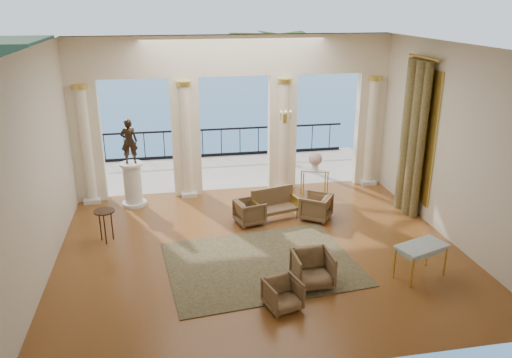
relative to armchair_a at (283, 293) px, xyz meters
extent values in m
plane|color=#452911|center=(0.02, 2.33, -0.31)|extent=(9.00, 9.00, 0.00)
plane|color=beige|center=(0.02, -1.67, 1.94)|extent=(9.00, 0.00, 9.00)
plane|color=beige|center=(-4.48, 2.33, 1.94)|extent=(0.00, 8.00, 8.00)
plane|color=beige|center=(4.52, 2.33, 1.94)|extent=(0.00, 8.00, 8.00)
plane|color=white|center=(0.02, 2.33, 4.19)|extent=(9.00, 9.00, 0.00)
cube|color=#FBEECF|center=(0.02, 6.18, 3.64)|extent=(9.00, 0.30, 1.10)
cube|color=#FBEECF|center=(-4.08, 6.18, 1.39)|extent=(0.80, 0.30, 3.40)
cylinder|color=#FBEECF|center=(-4.08, 6.00, 1.29)|extent=(0.28, 0.28, 3.20)
cylinder|color=gold|center=(-4.08, 6.00, 2.94)|extent=(0.40, 0.40, 0.12)
cube|color=silver|center=(-4.08, 6.00, -0.25)|extent=(0.45, 0.45, 0.12)
cube|color=#FBEECF|center=(-1.38, 6.18, 1.39)|extent=(0.80, 0.30, 3.40)
cylinder|color=#FBEECF|center=(-1.38, 6.00, 1.29)|extent=(0.28, 0.28, 3.20)
cylinder|color=gold|center=(-1.38, 6.00, 2.94)|extent=(0.40, 0.40, 0.12)
cube|color=silver|center=(-1.38, 6.00, -0.25)|extent=(0.45, 0.45, 0.12)
cube|color=#FBEECF|center=(1.42, 6.18, 1.39)|extent=(0.80, 0.30, 3.40)
cylinder|color=#FBEECF|center=(1.42, 6.00, 1.29)|extent=(0.28, 0.28, 3.20)
cylinder|color=gold|center=(1.42, 6.00, 2.94)|extent=(0.40, 0.40, 0.12)
cube|color=silver|center=(1.42, 6.00, -0.25)|extent=(0.45, 0.45, 0.12)
cube|color=#FBEECF|center=(4.12, 6.18, 1.39)|extent=(0.80, 0.30, 3.40)
cylinder|color=#FBEECF|center=(4.12, 6.00, 1.29)|extent=(0.28, 0.28, 3.20)
cylinder|color=gold|center=(4.12, 6.00, 2.94)|extent=(0.40, 0.40, 0.12)
cube|color=silver|center=(4.12, 6.00, -0.25)|extent=(0.45, 0.45, 0.12)
cube|color=#AEA18F|center=(0.02, 8.13, -0.36)|extent=(10.00, 3.60, 0.10)
cube|color=black|center=(0.02, 9.73, 0.69)|extent=(9.00, 0.06, 0.06)
cube|color=black|center=(0.02, 9.73, -0.26)|extent=(9.00, 0.06, 0.10)
cylinder|color=black|center=(0.02, 9.73, 0.19)|extent=(0.03, 0.03, 1.00)
cylinder|color=black|center=(-4.08, 9.73, 0.19)|extent=(0.03, 0.03, 1.00)
cylinder|color=black|center=(4.12, 9.73, 0.19)|extent=(0.03, 0.03, 1.00)
cylinder|color=#4C3823|center=(2.02, 8.93, 1.79)|extent=(0.20, 0.20, 4.20)
plane|color=#326197|center=(0.02, 62.33, -6.31)|extent=(160.00, 160.00, 0.00)
cylinder|color=#4A4123|center=(4.32, 3.38, 1.69)|extent=(0.26, 0.26, 4.00)
cylinder|color=#4A4123|center=(4.28, 3.83, 1.69)|extent=(0.32, 0.32, 4.00)
cylinder|color=#4A4123|center=(4.32, 4.28, 1.69)|extent=(0.26, 0.26, 4.00)
cylinder|color=gold|center=(4.37, 3.83, 3.74)|extent=(0.08, 1.40, 0.08)
cube|color=gold|center=(4.49, 3.83, 1.79)|extent=(0.04, 1.60, 3.40)
cube|color=gold|center=(1.42, 5.86, 1.89)|extent=(0.10, 0.04, 0.25)
cylinder|color=gold|center=(1.28, 5.78, 1.99)|extent=(0.02, 0.02, 0.22)
cylinder|color=gold|center=(1.42, 5.78, 1.99)|extent=(0.02, 0.02, 0.22)
cylinder|color=gold|center=(1.56, 5.78, 1.99)|extent=(0.02, 0.02, 0.22)
cube|color=#30341B|center=(-0.08, 1.67, -0.30)|extent=(4.27, 3.49, 0.02)
imported|color=#402F1D|center=(0.00, 0.00, 0.00)|extent=(0.74, 0.71, 0.63)
imported|color=#402F1D|center=(0.77, 0.68, 0.07)|extent=(0.76, 0.71, 0.77)
imported|color=#402F1D|center=(1.76, 3.73, 0.05)|extent=(0.96, 0.97, 0.73)
imported|color=#402F1D|center=(0.03, 3.77, 0.03)|extent=(0.77, 0.80, 0.69)
cube|color=#402F1D|center=(0.75, 3.92, -0.05)|extent=(1.28, 0.78, 0.09)
cube|color=#402F1D|center=(0.69, 4.14, 0.24)|extent=(1.18, 0.37, 0.49)
cube|color=gold|center=(0.21, 3.77, 0.11)|extent=(0.19, 0.49, 0.23)
cube|color=gold|center=(1.29, 4.06, 0.11)|extent=(0.19, 0.49, 0.23)
cylinder|color=gold|center=(0.30, 3.60, -0.20)|extent=(0.04, 0.04, 0.22)
cylinder|color=gold|center=(1.30, 3.86, -0.20)|extent=(0.04, 0.04, 0.22)
cylinder|color=gold|center=(0.20, 3.98, -0.20)|extent=(0.04, 0.04, 0.22)
cylinder|color=gold|center=(1.20, 4.24, -0.20)|extent=(0.04, 0.04, 0.22)
cube|color=#99B7C5|center=(3.02, 0.58, 0.38)|extent=(1.17, 0.88, 0.05)
cylinder|color=gold|center=(2.65, 0.20, 0.02)|extent=(0.04, 0.04, 0.67)
cylinder|color=gold|center=(3.54, 0.52, 0.02)|extent=(0.04, 0.04, 0.67)
cylinder|color=gold|center=(2.50, 0.65, 0.02)|extent=(0.04, 0.04, 0.67)
cylinder|color=gold|center=(3.39, 0.96, 0.02)|extent=(0.04, 0.04, 0.67)
cylinder|color=silver|center=(-2.92, 5.56, -0.27)|extent=(0.67, 0.67, 0.09)
cylinder|color=silver|center=(-2.92, 5.56, 0.30)|extent=(0.49, 0.49, 1.07)
cylinder|color=silver|center=(-2.92, 5.56, 0.88)|extent=(0.62, 0.62, 0.07)
imported|color=black|center=(-2.92, 5.56, 1.52)|extent=(0.45, 0.30, 1.21)
cube|color=silver|center=(2.22, 5.38, 0.44)|extent=(0.88, 0.53, 0.05)
cylinder|color=gold|center=(1.84, 5.38, 0.05)|extent=(0.04, 0.04, 0.73)
cylinder|color=gold|center=(2.54, 5.17, 0.05)|extent=(0.04, 0.04, 0.73)
cylinder|color=gold|center=(1.90, 5.59, 0.05)|extent=(0.04, 0.04, 0.73)
cylinder|color=gold|center=(2.60, 5.39, 0.05)|extent=(0.04, 0.04, 0.73)
cylinder|color=white|center=(2.22, 5.38, 0.59)|extent=(0.19, 0.19, 0.24)
sphere|color=#D28F97|center=(2.22, 5.38, 0.78)|extent=(0.39, 0.39, 0.39)
cylinder|color=black|center=(-3.45, 3.39, 0.46)|extent=(0.48, 0.48, 0.03)
cylinder|color=black|center=(-3.32, 3.46, 0.06)|extent=(0.03, 0.03, 0.75)
cylinder|color=black|center=(-3.58, 3.47, 0.06)|extent=(0.03, 0.03, 0.75)
cylinder|color=black|center=(-3.46, 3.24, 0.06)|extent=(0.03, 0.03, 0.75)
camera|label=1|loc=(-1.92, -7.67, 5.06)|focal=35.00mm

